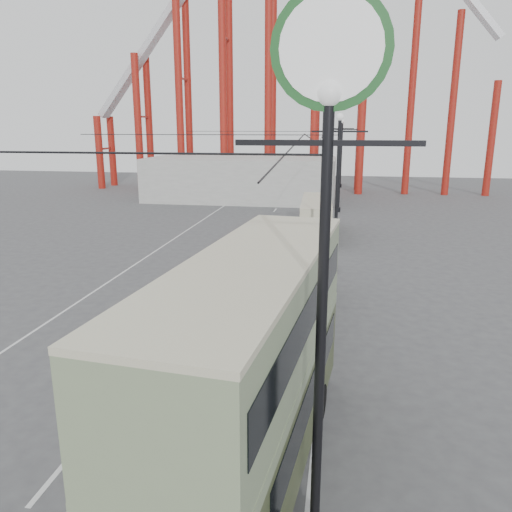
% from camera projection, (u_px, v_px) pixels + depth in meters
% --- Properties ---
extents(ground, '(160.00, 160.00, 0.00)m').
position_uv_depth(ground, '(125.00, 434.00, 14.34)').
color(ground, '#47474A').
rests_on(ground, ground).
extents(road_markings, '(12.52, 120.00, 0.01)m').
position_uv_depth(road_markings, '(237.00, 259.00, 33.27)').
color(road_markings, silver).
rests_on(road_markings, ground).
extents(lamp_post_near, '(3.20, 0.44, 10.80)m').
position_uv_depth(lamp_post_near, '(327.00, 169.00, 8.58)').
color(lamp_post_near, black).
rests_on(lamp_post_near, ground).
extents(lamp_post_mid, '(3.20, 0.44, 9.32)m').
position_uv_depth(lamp_post_mid, '(337.00, 195.00, 29.42)').
color(lamp_post_mid, black).
rests_on(lamp_post_mid, ground).
extents(lamp_post_far, '(3.20, 0.44, 9.32)m').
position_uv_depth(lamp_post_far, '(340.00, 166.00, 50.40)').
color(lamp_post_far, black).
rests_on(lamp_post_far, ground).
extents(lamp_post_distant, '(3.20, 0.44, 9.32)m').
position_uv_depth(lamp_post_distant, '(341.00, 155.00, 71.38)').
color(lamp_post_distant, black).
rests_on(lamp_post_distant, ground).
extents(roller_coaster, '(52.95, 5.00, 55.48)m').
position_uv_depth(roller_coaster, '(283.00, 10.00, 63.25)').
color(roller_coaster, maroon).
rests_on(roller_coaster, ground).
extents(fairground_shed, '(22.00, 10.00, 5.00)m').
position_uv_depth(fairground_shed, '(241.00, 179.00, 59.53)').
color(fairground_shed, '#9F9F9A').
rests_on(fairground_shed, ground).
extents(double_decker_bus, '(3.76, 10.88, 5.73)m').
position_uv_depth(double_decker_bus, '(254.00, 359.00, 11.89)').
color(double_decker_bus, '#323D21').
rests_on(double_decker_bus, ground).
extents(single_decker_green, '(3.36, 10.83, 3.01)m').
position_uv_depth(single_decker_green, '(275.00, 280.00, 23.03)').
color(single_decker_green, gray).
rests_on(single_decker_green, ground).
extents(single_decker_cream, '(2.78, 9.42, 2.90)m').
position_uv_depth(single_decker_cream, '(316.00, 215.00, 40.23)').
color(single_decker_cream, beige).
rests_on(single_decker_cream, ground).
extents(pedestrian, '(0.72, 0.53, 1.82)m').
position_uv_depth(pedestrian, '(236.00, 338.00, 18.68)').
color(pedestrian, black).
rests_on(pedestrian, ground).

